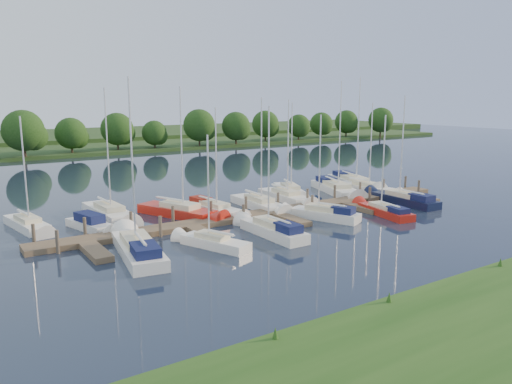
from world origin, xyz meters
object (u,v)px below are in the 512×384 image
sailboat_s_2 (272,231)px  motorboat (91,225)px  sailboat_n_0 (28,226)px  sailboat_n_5 (260,205)px  dock (275,214)px

sailboat_s_2 → motorboat: bearing=139.9°
motorboat → sailboat_n_0: bearing=-49.4°
sailboat_n_5 → sailboat_n_0: bearing=-9.2°
dock → motorboat: motorboat is taller
sailboat_n_5 → dock: bearing=80.6°
motorboat → sailboat_s_2: 14.09m
dock → motorboat: size_ratio=7.14×
motorboat → sailboat_n_5: 15.17m
dock → sailboat_n_0: sailboat_n_0 is taller
sailboat_n_0 → sailboat_n_5: bearing=159.2°
sailboat_n_0 → sailboat_s_2: sailboat_s_2 is taller
dock → motorboat: bearing=163.4°
dock → sailboat_n_5: bearing=78.8°
motorboat → sailboat_s_2: bearing=124.9°
sailboat_n_0 → sailboat_n_5: 19.58m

